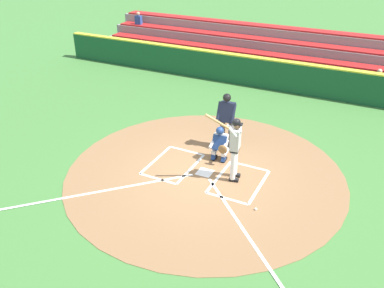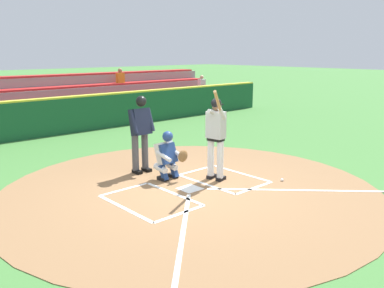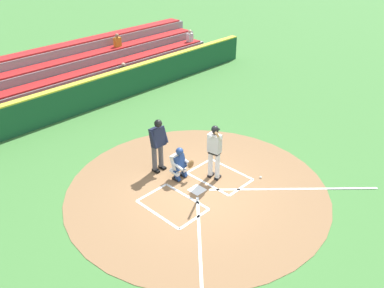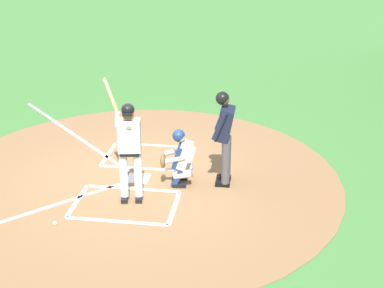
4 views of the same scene
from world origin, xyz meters
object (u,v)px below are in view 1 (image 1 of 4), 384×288
object	(u,v)px
batter	(235,145)
plate_umpire	(227,117)
baseball	(256,209)
catcher	(220,143)

from	to	relation	value
batter	plate_umpire	bearing A→B (deg)	-61.14
batter	baseball	distance (m)	1.84
catcher	baseball	size ratio (longest dim) A/B	15.27
batter	plate_umpire	distance (m)	1.85
catcher	plate_umpire	world-z (taller)	plate_umpire
catcher	plate_umpire	bearing A→B (deg)	-80.05
plate_umpire	baseball	size ratio (longest dim) A/B	25.20
plate_umpire	baseball	distance (m)	3.48
plate_umpire	baseball	xyz separation A→B (m)	(-1.94, 2.70, -1.04)
catcher	batter	bearing A→B (deg)	133.54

